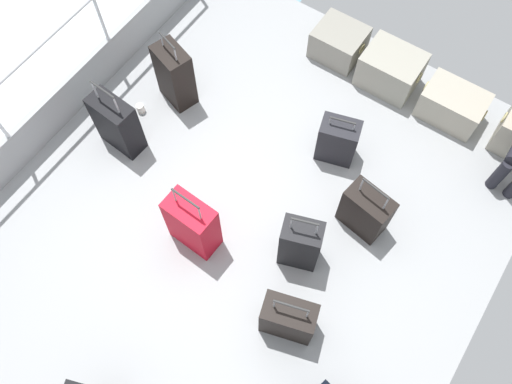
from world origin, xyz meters
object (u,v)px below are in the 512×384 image
Objects in this scene: suitcase_4 at (300,244)px; suitcase_7 at (175,75)px; suitcase_0 at (288,318)px; suitcase_2 at (117,124)px; suitcase_5 at (193,224)px; paper_cup at (141,108)px; suitcase_1 at (366,211)px; cargo_crate_1 at (391,69)px; cargo_crate_2 at (452,105)px; suitcase_6 at (338,141)px; cargo_crate_0 at (339,42)px.

suitcase_7 reaches higher than suitcase_4.
suitcase_4 is 0.97× the size of suitcase_7.
suitcase_7 is (-2.22, 1.38, 0.09)m from suitcase_0.
suitcase_2 is (-2.34, 0.63, 0.06)m from suitcase_0.
suitcase_5 is (-1.12, 0.21, 0.08)m from suitcase_0.
suitcase_1 is at bearing 3.99° from paper_cup.
suitcase_5 is at bearing -31.50° from paper_cup.
suitcase_0 is 2.64m from paper_cup.
cargo_crate_1 is 0.72m from cargo_crate_2.
suitcase_7 reaches higher than suitcase_6.
suitcase_5 reaches higher than suitcase_7.
suitcase_5 reaches higher than cargo_crate_0.
suitcase_1 is 2.51m from paper_cup.
cargo_crate_2 is at bearing 55.15° from suitcase_6.
cargo_crate_1 is at bearing 49.20° from suitcase_2.
cargo_crate_1 is 0.86× the size of suitcase_1.
paper_cup is (-0.21, -0.37, -0.30)m from suitcase_7.
paper_cup is (-1.30, -1.80, -0.12)m from cargo_crate_0.
suitcase_2 is 1.43× the size of suitcase_6.
suitcase_2 reaches higher than suitcase_1.
cargo_crate_2 is at bearing 33.07° from paper_cup.
suitcase_4 reaches higher than suitcase_1.
suitcase_1 is at bearing -70.46° from cargo_crate_1.
suitcase_1 is 1.54m from suitcase_5.
cargo_crate_2 is 2.75m from suitcase_0.
suitcase_4 is at bearing -76.67° from suitcase_6.
suitcase_6 is (-0.26, 1.11, -0.07)m from suitcase_4.
suitcase_2 is 0.76m from suitcase_7.
suitcase_0 is at bearing -15.13° from suitcase_2.
suitcase_5 reaches higher than cargo_crate_2.
suitcase_0 is 0.80× the size of suitcase_2.
suitcase_4 is (0.25, -2.19, 0.12)m from cargo_crate_1.
suitcase_4 is at bearing 113.46° from suitcase_0.
suitcase_5 is 1.57m from paper_cup.
cargo_crate_2 is (0.72, -0.03, -0.03)m from cargo_crate_1.
suitcase_2 is at bearing -150.02° from suitcase_6.
suitcase_0 is (1.13, -2.81, 0.08)m from cargo_crate_0.
suitcase_0 is 0.81× the size of suitcase_7.
cargo_crate_1 is at bearing 109.54° from suitcase_1.
suitcase_0 is 0.95× the size of suitcase_1.
suitcase_1 is (-0.16, -1.55, 0.09)m from cargo_crate_2.
suitcase_2 reaches higher than suitcase_0.
suitcase_1 is 0.84× the size of suitcase_2.
suitcase_0 is 2.62m from suitcase_7.
suitcase_2 is 0.48m from paper_cup.
paper_cup is (-2.18, 0.43, -0.27)m from suitcase_4.
suitcase_6 is 2.04m from paper_cup.
suitcase_2 is 2.11m from suitcase_6.
suitcase_2 is 1.00× the size of suitcase_5.
cargo_crate_0 is at bearing 111.98° from suitcase_0.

